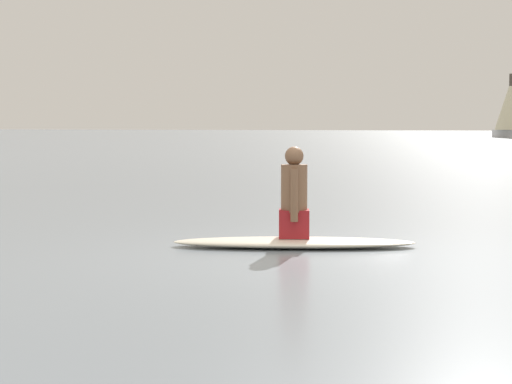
% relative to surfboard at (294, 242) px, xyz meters
% --- Properties ---
extents(ground_plane, '(400.00, 400.00, 0.00)m').
position_rel_surfboard_xyz_m(ground_plane, '(-0.53, -0.49, -0.05)').
color(ground_plane, gray).
extents(surfboard, '(1.72, 2.76, 0.11)m').
position_rel_surfboard_xyz_m(surfboard, '(0.00, 0.00, 0.00)').
color(surfboard, silver).
rests_on(surfboard, ground).
extents(person_paddler, '(0.44, 0.42, 1.02)m').
position_rel_surfboard_xyz_m(person_paddler, '(0.00, -0.00, 0.52)').
color(person_paddler, '#A51E23').
rests_on(person_paddler, surfboard).
extents(sailboat_far_right, '(4.56, 4.56, 6.77)m').
position_rel_surfboard_xyz_m(sailboat_far_right, '(88.61, 13.22, 3.13)').
color(sailboat_far_right, silver).
rests_on(sailboat_far_right, ground).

